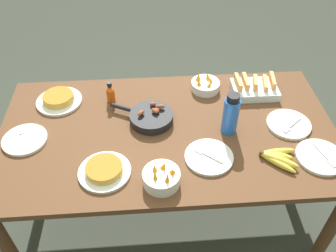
{
  "coord_description": "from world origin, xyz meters",
  "views": [
    {
      "loc": [
        -0.1,
        -1.4,
        2.1
      ],
      "look_at": [
        0.0,
        0.0,
        0.78
      ],
      "focal_mm": 38.0,
      "sensor_mm": 36.0,
      "label": 1
    }
  ],
  "objects_px": {
    "melon_tray": "(254,88)",
    "empty_plate_mid_edge": "(289,124)",
    "skillet": "(151,117)",
    "water_bottle": "(231,114)",
    "empty_plate_far_right": "(320,157)",
    "fruit_bowl_mango": "(162,178)",
    "hot_sauce_bottle": "(110,93)",
    "empty_plate_far_left": "(25,140)",
    "frittata_plate_center": "(104,170)",
    "empty_plate_near_front": "(209,157)",
    "banana_bunch": "(277,157)",
    "fruit_bowl_citrus": "(205,85)",
    "frittata_plate_side": "(59,99)"
  },
  "relations": [
    {
      "from": "water_bottle",
      "to": "empty_plate_far_left",
      "type": "bearing_deg",
      "value": 179.98
    },
    {
      "from": "empty_plate_far_right",
      "to": "water_bottle",
      "type": "bearing_deg",
      "value": 151.26
    },
    {
      "from": "empty_plate_far_left",
      "to": "empty_plate_mid_edge",
      "type": "relative_size",
      "value": 0.97
    },
    {
      "from": "empty_plate_near_front",
      "to": "empty_plate_far_left",
      "type": "height_order",
      "value": "same"
    },
    {
      "from": "empty_plate_mid_edge",
      "to": "fruit_bowl_citrus",
      "type": "relative_size",
      "value": 1.39
    },
    {
      "from": "frittata_plate_center",
      "to": "empty_plate_far_left",
      "type": "height_order",
      "value": "frittata_plate_center"
    },
    {
      "from": "hot_sauce_bottle",
      "to": "water_bottle",
      "type": "bearing_deg",
      "value": -24.97
    },
    {
      "from": "banana_bunch",
      "to": "skillet",
      "type": "distance_m",
      "value": 0.71
    },
    {
      "from": "skillet",
      "to": "empty_plate_mid_edge",
      "type": "relative_size",
      "value": 1.46
    },
    {
      "from": "empty_plate_mid_edge",
      "to": "melon_tray",
      "type": "bearing_deg",
      "value": 111.72
    },
    {
      "from": "banana_bunch",
      "to": "empty_plate_mid_edge",
      "type": "relative_size",
      "value": 0.82
    },
    {
      "from": "fruit_bowl_mango",
      "to": "skillet",
      "type": "bearing_deg",
      "value": 94.47
    },
    {
      "from": "empty_plate_near_front",
      "to": "banana_bunch",
      "type": "bearing_deg",
      "value": -6.29
    },
    {
      "from": "empty_plate_near_front",
      "to": "fruit_bowl_citrus",
      "type": "xyz_separation_m",
      "value": [
        0.06,
        0.57,
        0.02
      ]
    },
    {
      "from": "empty_plate_far_right",
      "to": "fruit_bowl_mango",
      "type": "distance_m",
      "value": 0.82
    },
    {
      "from": "empty_plate_far_right",
      "to": "fruit_bowl_mango",
      "type": "bearing_deg",
      "value": -173.19
    },
    {
      "from": "skillet",
      "to": "banana_bunch",
      "type": "bearing_deg",
      "value": 178.17
    },
    {
      "from": "frittata_plate_side",
      "to": "fruit_bowl_mango",
      "type": "height_order",
      "value": "fruit_bowl_mango"
    },
    {
      "from": "frittata_plate_center",
      "to": "empty_plate_far_left",
      "type": "relative_size",
      "value": 1.09
    },
    {
      "from": "melon_tray",
      "to": "hot_sauce_bottle",
      "type": "xyz_separation_m",
      "value": [
        -0.87,
        -0.02,
        0.02
      ]
    },
    {
      "from": "skillet",
      "to": "water_bottle",
      "type": "bearing_deg",
      "value": -167.83
    },
    {
      "from": "frittata_plate_center",
      "to": "hot_sauce_bottle",
      "type": "height_order",
      "value": "hot_sauce_bottle"
    },
    {
      "from": "melon_tray",
      "to": "empty_plate_mid_edge",
      "type": "bearing_deg",
      "value": -68.28
    },
    {
      "from": "frittata_plate_side",
      "to": "empty_plate_far_left",
      "type": "height_order",
      "value": "frittata_plate_side"
    },
    {
      "from": "banana_bunch",
      "to": "empty_plate_far_right",
      "type": "distance_m",
      "value": 0.22
    },
    {
      "from": "frittata_plate_side",
      "to": "water_bottle",
      "type": "xyz_separation_m",
      "value": [
        0.96,
        -0.31,
        0.09
      ]
    },
    {
      "from": "frittata_plate_center",
      "to": "fruit_bowl_citrus",
      "type": "bearing_deg",
      "value": 46.97
    },
    {
      "from": "hot_sauce_bottle",
      "to": "banana_bunch",
      "type": "bearing_deg",
      "value": -32.04
    },
    {
      "from": "banana_bunch",
      "to": "skillet",
      "type": "xyz_separation_m",
      "value": [
        -0.62,
        0.34,
        0.01
      ]
    },
    {
      "from": "banana_bunch",
      "to": "fruit_bowl_mango",
      "type": "bearing_deg",
      "value": -170.33
    },
    {
      "from": "melon_tray",
      "to": "empty_plate_mid_edge",
      "type": "relative_size",
      "value": 1.11
    },
    {
      "from": "empty_plate_far_left",
      "to": "empty_plate_far_right",
      "type": "xyz_separation_m",
      "value": [
        1.52,
        -0.23,
        -0.0
      ]
    },
    {
      "from": "fruit_bowl_mango",
      "to": "fruit_bowl_citrus",
      "type": "relative_size",
      "value": 1.02
    },
    {
      "from": "empty_plate_near_front",
      "to": "empty_plate_far_right",
      "type": "xyz_separation_m",
      "value": [
        0.56,
        -0.04,
        0.0
      ]
    },
    {
      "from": "empty_plate_near_front",
      "to": "water_bottle",
      "type": "bearing_deg",
      "value": 54.52
    },
    {
      "from": "skillet",
      "to": "fruit_bowl_mango",
      "type": "height_order",
      "value": "fruit_bowl_mango"
    },
    {
      "from": "water_bottle",
      "to": "empty_plate_mid_edge",
      "type": "bearing_deg",
      "value": 2.72
    },
    {
      "from": "empty_plate_far_left",
      "to": "water_bottle",
      "type": "height_order",
      "value": "water_bottle"
    },
    {
      "from": "melon_tray",
      "to": "frittata_plate_center",
      "type": "xyz_separation_m",
      "value": [
        -0.88,
        -0.57,
        -0.01
      ]
    },
    {
      "from": "melon_tray",
      "to": "empty_plate_far_left",
      "type": "relative_size",
      "value": 1.15
    },
    {
      "from": "frittata_plate_center",
      "to": "empty_plate_near_front",
      "type": "relative_size",
      "value": 1.04
    },
    {
      "from": "empty_plate_mid_edge",
      "to": "frittata_plate_center",
      "type": "bearing_deg",
      "value": -165.06
    },
    {
      "from": "fruit_bowl_citrus",
      "to": "hot_sauce_bottle",
      "type": "xyz_separation_m",
      "value": [
        -0.57,
        -0.07,
        0.03
      ]
    },
    {
      "from": "empty_plate_near_front",
      "to": "fruit_bowl_mango",
      "type": "xyz_separation_m",
      "value": [
        -0.25,
        -0.14,
        0.03
      ]
    },
    {
      "from": "frittata_plate_center",
      "to": "empty_plate_far_left",
      "type": "distance_m",
      "value": 0.5
    },
    {
      "from": "frittata_plate_center",
      "to": "fruit_bowl_citrus",
      "type": "distance_m",
      "value": 0.86
    },
    {
      "from": "fruit_bowl_mango",
      "to": "empty_plate_far_right",
      "type": "bearing_deg",
      "value": 6.81
    },
    {
      "from": "empty_plate_far_right",
      "to": "hot_sauce_bottle",
      "type": "distance_m",
      "value": 1.2
    },
    {
      "from": "fruit_bowl_citrus",
      "to": "frittata_plate_center",
      "type": "bearing_deg",
      "value": -133.03
    },
    {
      "from": "banana_bunch",
      "to": "melon_tray",
      "type": "height_order",
      "value": "melon_tray"
    }
  ]
}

